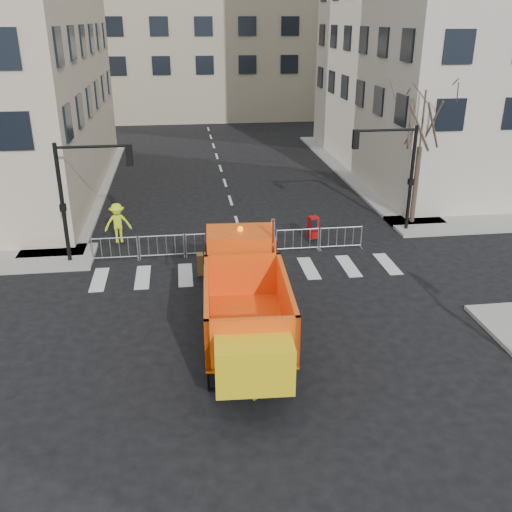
{
  "coord_description": "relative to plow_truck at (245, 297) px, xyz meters",
  "views": [
    {
      "loc": [
        -2.83,
        -16.89,
        10.18
      ],
      "look_at": [
        -0.24,
        2.5,
        1.98
      ],
      "focal_mm": 40.0,
      "sensor_mm": 36.0,
      "label": 1
    }
  ],
  "objects": [
    {
      "name": "cop_a",
      "position": [
        0.14,
        4.55,
        -0.85
      ],
      "size": [
        0.77,
        0.65,
        1.79
      ],
      "primitive_type": "imported",
      "rotation": [
        0.0,
        0.0,
        3.54
      ],
      "color": "black",
      "rests_on": "ground"
    },
    {
      "name": "cop_b",
      "position": [
        -0.16,
        6.52,
        -0.91
      ],
      "size": [
        0.95,
        0.83,
        1.66
      ],
      "primitive_type": "imported",
      "rotation": [
        0.0,
        0.0,
        2.85
      ],
      "color": "black",
      "rests_on": "ground"
    },
    {
      "name": "newspaper_box",
      "position": [
        4.41,
        9.1,
        -1.04
      ],
      "size": [
        0.54,
        0.5,
        1.1
      ],
      "primitive_type": "cube",
      "rotation": [
        0.0,
        0.0,
        0.25
      ],
      "color": "#9D0C0C",
      "rests_on": "sidewalk_back"
    },
    {
      "name": "plow_truck",
      "position": [
        0.0,
        0.0,
        0.0
      ],
      "size": [
        3.39,
        10.22,
        3.92
      ],
      "rotation": [
        0.0,
        0.0,
        1.52
      ],
      "color": "black",
      "rests_on": "ground"
    },
    {
      "name": "crowd_barriers",
      "position": [
        0.25,
        7.94,
        -1.19
      ],
      "size": [
        12.6,
        0.6,
        1.1
      ],
      "primitive_type": null,
      "color": "#9EA0A5",
      "rests_on": "ground"
    },
    {
      "name": "worker",
      "position": [
        -4.98,
        9.76,
        -0.62
      ],
      "size": [
        1.37,
        0.93,
        1.95
      ],
      "primitive_type": "imported",
      "rotation": [
        0.0,
        0.0,
        0.17
      ],
      "color": "#DDF71D",
      "rests_on": "sidewalk_back"
    },
    {
      "name": "traffic_light_left",
      "position": [
        -7.0,
        7.84,
        0.96
      ],
      "size": [
        0.18,
        0.18,
        5.4
      ],
      "primitive_type": "cylinder",
      "color": "black",
      "rests_on": "ground"
    },
    {
      "name": "traffic_light_right",
      "position": [
        9.5,
        9.84,
        0.96
      ],
      "size": [
        0.18,
        0.18,
        5.4
      ],
      "primitive_type": "cylinder",
      "color": "black",
      "rests_on": "ground"
    },
    {
      "name": "building_far",
      "position": [
        1.0,
        52.34,
        10.26
      ],
      "size": [
        30.0,
        18.0,
        24.0
      ],
      "primitive_type": "cube",
      "color": "tan",
      "rests_on": "ground"
    },
    {
      "name": "sidewalk_back",
      "position": [
        1.0,
        8.84,
        -1.67
      ],
      "size": [
        64.0,
        5.0,
        0.15
      ],
      "primitive_type": "cube",
      "color": "gray",
      "rests_on": "ground"
    },
    {
      "name": "ground",
      "position": [
        1.0,
        0.34,
        -1.74
      ],
      "size": [
        120.0,
        120.0,
        0.0
      ],
      "primitive_type": "plane",
      "color": "black",
      "rests_on": "ground"
    },
    {
      "name": "street_tree",
      "position": [
        10.2,
        10.84,
        2.01
      ],
      "size": [
        3.0,
        3.0,
        7.5
      ],
      "primitive_type": null,
      "color": "#382B21",
      "rests_on": "ground"
    },
    {
      "name": "cop_c",
      "position": [
        -0.09,
        4.29,
        -0.83
      ],
      "size": [
        1.05,
        1.09,
        1.83
      ],
      "primitive_type": "imported",
      "rotation": [
        0.0,
        0.0,
        3.97
      ],
      "color": "black",
      "rests_on": "ground"
    }
  ]
}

